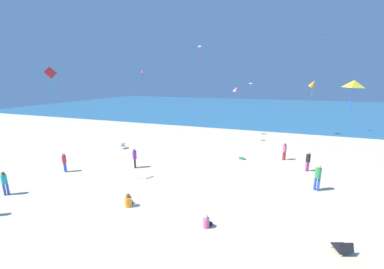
# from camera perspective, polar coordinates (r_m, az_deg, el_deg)

# --- Properties ---
(ground_plane) EXTENTS (120.00, 120.00, 0.00)m
(ground_plane) POSITION_cam_1_polar(r_m,az_deg,el_deg) (20.60, 4.12, -6.56)
(ground_plane) COLOR beige
(ocean_water) EXTENTS (120.00, 60.00, 0.05)m
(ocean_water) POSITION_cam_1_polar(r_m,az_deg,el_deg) (63.69, 14.95, 6.53)
(ocean_water) COLOR teal
(ocean_water) RESTS_ON ground_plane
(beach_chair_far_right) EXTENTS (0.78, 0.81, 0.56)m
(beach_chair_far_right) POSITION_cam_1_polar(r_m,az_deg,el_deg) (12.24, 33.58, -22.44)
(beach_chair_far_right) COLOR black
(beach_chair_far_right) RESTS_ON ground_plane
(beach_chair_near_camera) EXTENTS (0.82, 0.74, 0.60)m
(beach_chair_near_camera) POSITION_cam_1_polar(r_m,az_deg,el_deg) (25.24, -16.73, -2.74)
(beach_chair_near_camera) COLOR white
(beach_chair_near_camera) RESTS_ON ground_plane
(cooler_box) EXTENTS (0.42, 0.33, 0.29)m
(cooler_box) POSITION_cam_1_polar(r_m,az_deg,el_deg) (21.40, 12.30, -5.66)
(cooler_box) COLOR #339956
(cooler_box) RESTS_ON ground_plane
(person_0) EXTENTS (0.36, 0.36, 1.51)m
(person_0) POSITION_cam_1_polar(r_m,az_deg,el_deg) (20.46, -29.29, -5.84)
(person_0) COLOR blue
(person_0) RESTS_ON ground_plane
(person_1) EXTENTS (0.44, 0.44, 1.61)m
(person_1) POSITION_cam_1_polar(r_m,az_deg,el_deg) (19.25, -14.14, -5.46)
(person_1) COLOR black
(person_1) RESTS_ON ground_plane
(person_2) EXTENTS (0.52, 0.70, 0.80)m
(person_2) POSITION_cam_1_polar(r_m,az_deg,el_deg) (13.98, -15.57, -15.79)
(person_2) COLOR orange
(person_2) RESTS_ON ground_plane
(person_3) EXTENTS (0.39, 0.39, 1.54)m
(person_3) POSITION_cam_1_polar(r_m,az_deg,el_deg) (18.53, -39.47, -9.06)
(person_3) COLOR blue
(person_3) RESTS_ON ground_plane
(person_5) EXTENTS (0.42, 0.42, 1.55)m
(person_5) POSITION_cam_1_polar(r_m,az_deg,el_deg) (22.12, 22.13, -3.70)
(person_5) COLOR red
(person_5) RESTS_ON ground_plane
(person_6) EXTENTS (0.44, 0.44, 1.59)m
(person_6) POSITION_cam_1_polar(r_m,az_deg,el_deg) (20.16, 26.99, -5.72)
(person_6) COLOR #D8599E
(person_6) RESTS_ON ground_plane
(person_7) EXTENTS (0.46, 0.59, 0.67)m
(person_7) POSITION_cam_1_polar(r_m,az_deg,el_deg) (11.93, 3.65, -21.07)
(person_7) COLOR #D8599E
(person_7) RESTS_ON ground_plane
(person_8) EXTENTS (0.47, 0.47, 1.76)m
(person_8) POSITION_cam_1_polar(r_m,az_deg,el_deg) (16.98, 28.93, -9.00)
(person_8) COLOR blue
(person_8) RESTS_ON ground_plane
(kite_magenta) EXTENTS (0.67, 0.64, 1.43)m
(kite_magenta) POSITION_cam_1_polar(r_m,az_deg,el_deg) (36.58, -12.34, 15.12)
(kite_magenta) COLOR #DB3DA8
(kite_yellow) EXTENTS (0.68, 0.80, 0.99)m
(kite_yellow) POSITION_cam_1_polar(r_m,az_deg,el_deg) (9.16, 35.41, 10.25)
(kite_yellow) COLOR yellow
(kite_teal) EXTENTS (0.61, 0.59, 1.49)m
(kite_teal) POSITION_cam_1_polar(r_m,az_deg,el_deg) (25.23, 1.81, 21.16)
(kite_teal) COLOR #1EADAD
(kite_orange) EXTENTS (1.29, 1.19, 2.02)m
(kite_orange) POSITION_cam_1_polar(r_m,az_deg,el_deg) (32.38, 27.99, 11.18)
(kite_orange) COLOR orange
(kite_red) EXTENTS (0.31, 0.72, 1.66)m
(kite_red) POSITION_cam_1_polar(r_m,az_deg,el_deg) (16.97, -31.87, 12.79)
(kite_red) COLOR red
(kite_purple) EXTENTS (0.63, 0.65, 0.91)m
(kite_purple) POSITION_cam_1_polar(r_m,az_deg,el_deg) (34.45, 29.94, 21.22)
(kite_purple) COLOR purple
(kite_pink) EXTENTS (0.88, 0.70, 1.57)m
(kite_pink) POSITION_cam_1_polar(r_m,az_deg,el_deg) (29.62, 10.90, 10.98)
(kite_pink) COLOR pink
(kite_white) EXTENTS (0.61, 0.54, 1.09)m
(kite_white) POSITION_cam_1_polar(r_m,az_deg,el_deg) (37.23, 14.49, 12.27)
(kite_white) COLOR white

